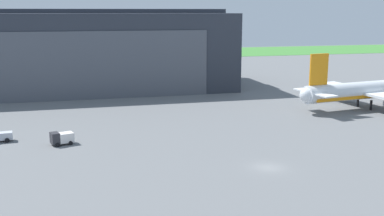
{
  "coord_description": "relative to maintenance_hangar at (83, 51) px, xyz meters",
  "views": [
    {
      "loc": [
        -26.83,
        -60.23,
        22.5
      ],
      "look_at": [
        -7.31,
        16.62,
        5.95
      ],
      "focal_mm": 43.57,
      "sensor_mm": 36.0,
      "label": 1
    }
  ],
  "objects": [
    {
      "name": "grass_field_strip",
      "position": [
        24.08,
        108.52,
        -11.04
      ],
      "size": [
        440.0,
        56.0,
        0.08
      ],
      "primitive_type": "cube",
      "color": "#418437",
      "rests_on": "ground_plane"
    },
    {
      "name": "airliner_far_left",
      "position": [
        64.47,
        -46.28,
        -6.88
      ],
      "size": [
        39.12,
        31.46,
        13.37
      ],
      "color": "silver",
      "rests_on": "ground_plane"
    },
    {
      "name": "fuel_bowser",
      "position": [
        -5.46,
        -60.29,
        -9.91
      ],
      "size": [
        4.16,
        3.17,
        2.24
      ],
      "color": "#2D2D33",
      "rests_on": "ground_plane"
    },
    {
      "name": "ground_plane",
      "position": [
        24.08,
        -80.25,
        -11.08
      ],
      "size": [
        440.0,
        440.0,
        0.0
      ],
      "primitive_type": "plane",
      "color": "slate"
    },
    {
      "name": "maintenance_hangar",
      "position": [
        0.0,
        0.0,
        0.0
      ],
      "size": [
        84.66,
        38.14,
        23.09
      ],
      "color": "#2D333D",
      "rests_on": "ground_plane"
    }
  ]
}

